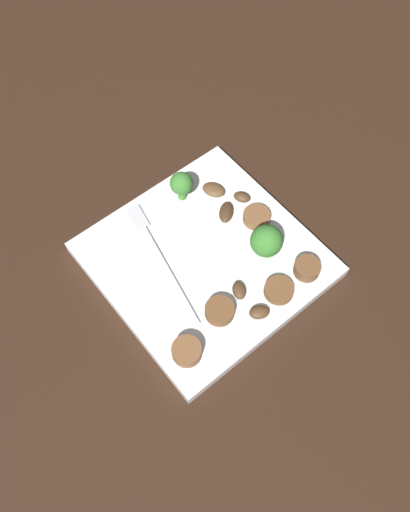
% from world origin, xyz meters
% --- Properties ---
extents(ground_plane, '(1.40, 1.40, 0.00)m').
position_xyz_m(ground_plane, '(0.00, 0.00, 0.00)').
color(ground_plane, black).
extents(plate, '(0.25, 0.25, 0.02)m').
position_xyz_m(plate, '(0.00, 0.00, 0.01)').
color(plate, white).
rests_on(plate, ground_plane).
extents(fork, '(0.18, 0.05, 0.00)m').
position_xyz_m(fork, '(0.04, 0.04, 0.02)').
color(fork, silver).
rests_on(fork, plate).
extents(broccoli_floret_0, '(0.03, 0.03, 0.04)m').
position_xyz_m(broccoli_floret_0, '(0.09, -0.03, 0.04)').
color(broccoli_floret_0, '#408630').
rests_on(broccoli_floret_0, plate).
extents(broccoli_floret_1, '(0.04, 0.04, 0.05)m').
position_xyz_m(broccoli_floret_1, '(-0.04, -0.06, 0.04)').
color(broccoli_floret_1, '#408630').
rests_on(broccoli_floret_1, plate).
extents(sausage_slice_0, '(0.04, 0.04, 0.01)m').
position_xyz_m(sausage_slice_0, '(-0.07, 0.03, 0.02)').
color(sausage_slice_0, brown).
rests_on(sausage_slice_0, plate).
extents(sausage_slice_1, '(0.04, 0.04, 0.01)m').
position_xyz_m(sausage_slice_1, '(-0.09, -0.04, 0.02)').
color(sausage_slice_1, brown).
rests_on(sausage_slice_1, plate).
extents(sausage_slice_2, '(0.04, 0.04, 0.01)m').
position_xyz_m(sausage_slice_2, '(-0.00, -0.08, 0.02)').
color(sausage_slice_2, brown).
rests_on(sausage_slice_2, plate).
extents(sausage_slice_3, '(0.05, 0.05, 0.02)m').
position_xyz_m(sausage_slice_3, '(-0.08, 0.09, 0.02)').
color(sausage_slice_3, brown).
rests_on(sausage_slice_3, plate).
extents(sausage_slice_4, '(0.04, 0.04, 0.02)m').
position_xyz_m(sausage_slice_4, '(-0.09, -0.08, 0.02)').
color(sausage_slice_4, brown).
rests_on(sausage_slice_4, plate).
extents(mushroom_0, '(0.03, 0.03, 0.01)m').
position_xyz_m(mushroom_0, '(-0.10, -0.00, 0.02)').
color(mushroom_0, '#4C331E').
rests_on(mushroom_0, plate).
extents(mushroom_1, '(0.03, 0.02, 0.01)m').
position_xyz_m(mushroom_1, '(0.03, -0.09, 0.02)').
color(mushroom_1, '#4C331E').
rests_on(mushroom_1, plate).
extents(mushroom_2, '(0.04, 0.03, 0.01)m').
position_xyz_m(mushroom_2, '(0.07, -0.07, 0.02)').
color(mushroom_2, brown).
rests_on(mushroom_2, plate).
extents(mushroom_4, '(0.03, 0.02, 0.01)m').
position_xyz_m(mushroom_4, '(-0.06, -0.00, 0.02)').
color(mushroom_4, '#4C331E').
rests_on(mushroom_4, plate).
extents(mushroom_5, '(0.03, 0.04, 0.01)m').
position_xyz_m(mushroom_5, '(0.03, -0.06, 0.02)').
color(mushroom_5, '#422B19').
rests_on(mushroom_5, plate).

